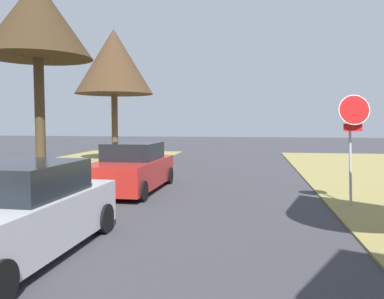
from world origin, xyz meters
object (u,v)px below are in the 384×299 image
at_px(parked_sedan_red, 132,169).
at_px(street_tree_left_mid_b, 37,20).
at_px(stop_sign_far, 353,126).
at_px(parked_sedan_silver, 17,214).
at_px(street_tree_left_far, 114,62).

bearing_deg(parked_sedan_red, street_tree_left_mid_b, 166.04).
height_order(stop_sign_far, parked_sedan_silver, stop_sign_far).
height_order(street_tree_left_far, parked_sedan_silver, street_tree_left_far).
distance_m(stop_sign_far, parked_sedan_red, 6.88).
bearing_deg(street_tree_left_mid_b, stop_sign_far, -13.10).
distance_m(street_tree_left_far, parked_sedan_silver, 17.00).
bearing_deg(parked_sedan_red, stop_sign_far, -12.60).
bearing_deg(stop_sign_far, parked_sedan_red, 167.40).
bearing_deg(parked_sedan_silver, stop_sign_far, 37.67).
height_order(street_tree_left_mid_b, street_tree_left_far, street_tree_left_far).
xyz_separation_m(stop_sign_far, street_tree_left_far, (-10.51, 10.74, 3.49)).
bearing_deg(stop_sign_far, street_tree_left_far, 134.38).
relative_size(street_tree_left_mid_b, street_tree_left_far, 0.98).
height_order(street_tree_left_mid_b, parked_sedan_red, street_tree_left_mid_b).
xyz_separation_m(street_tree_left_mid_b, parked_sedan_red, (3.77, -0.94, -5.20)).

